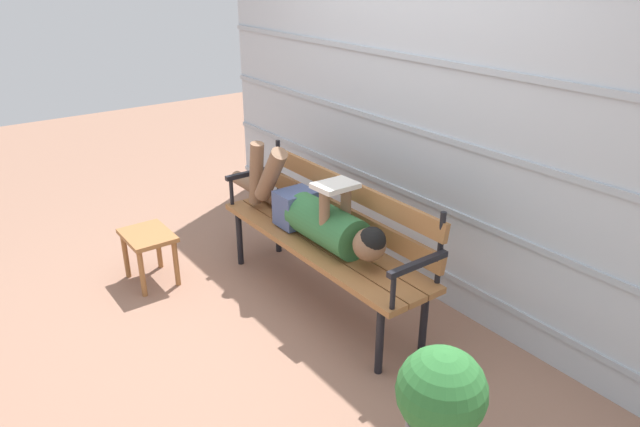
# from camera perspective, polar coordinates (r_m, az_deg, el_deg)

# --- Properties ---
(ground_plane) EXTENTS (12.00, 12.00, 0.00)m
(ground_plane) POSITION_cam_1_polar(r_m,az_deg,el_deg) (3.78, -0.97, -9.03)
(ground_plane) COLOR #936B56
(house_siding) EXTENTS (4.13, 0.08, 2.59)m
(house_siding) POSITION_cam_1_polar(r_m,az_deg,el_deg) (3.73, 8.46, 11.93)
(house_siding) COLOR #B2BCC6
(house_siding) RESTS_ON ground
(park_bench) EXTENTS (1.72, 0.44, 0.87)m
(park_bench) POSITION_cam_1_polar(r_m,az_deg,el_deg) (3.61, 0.84, -1.72)
(park_bench) COLOR #9E6638
(park_bench) RESTS_ON ground
(reclining_person) EXTENTS (1.74, 0.26, 0.52)m
(reclining_person) POSITION_cam_1_polar(r_m,az_deg,el_deg) (3.59, -0.76, 0.01)
(reclining_person) COLOR #33703D
(footstool) EXTENTS (0.39, 0.30, 0.37)m
(footstool) POSITION_cam_1_polar(r_m,az_deg,el_deg) (4.07, -16.63, -2.86)
(footstool) COLOR #9E6638
(footstool) RESTS_ON ground
(potted_plant) EXTENTS (0.37, 0.37, 0.65)m
(potted_plant) POSITION_cam_1_polar(r_m,az_deg,el_deg) (2.53, 11.75, -18.45)
(potted_plant) COLOR slate
(potted_plant) RESTS_ON ground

